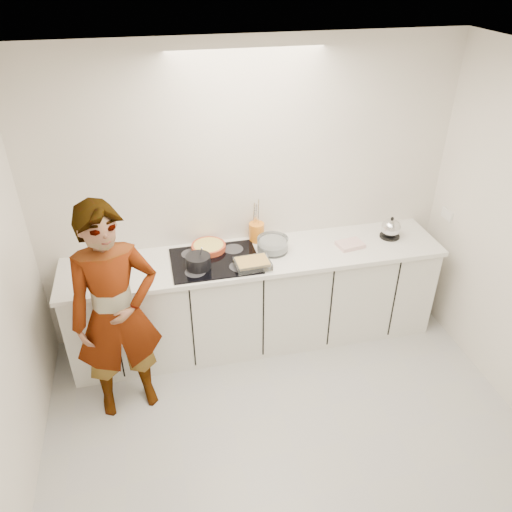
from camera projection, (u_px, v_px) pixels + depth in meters
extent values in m
cube|color=#B1B1AC|center=(295.00, 451.00, 3.63)|extent=(3.60, 3.20, 0.00)
cube|color=white|center=(318.00, 84.00, 2.26)|extent=(3.60, 3.20, 0.00)
cube|color=white|center=(247.00, 198.00, 4.27)|extent=(3.60, 0.00, 2.60)
cube|color=white|center=(447.00, 214.00, 4.51)|extent=(0.02, 0.15, 0.09)
cube|color=silver|center=(256.00, 300.00, 4.46)|extent=(3.20, 0.58, 0.87)
cube|color=white|center=(256.00, 257.00, 4.22)|extent=(3.24, 0.64, 0.04)
cube|color=black|center=(215.00, 261.00, 4.13)|extent=(0.72, 0.54, 0.01)
cylinder|color=#BB4323|center=(209.00, 247.00, 4.26)|extent=(0.38, 0.38, 0.05)
cylinder|color=#E7CB5C|center=(208.00, 245.00, 4.25)|extent=(0.33, 0.33, 0.01)
cylinder|color=black|center=(198.00, 262.00, 4.00)|extent=(0.23, 0.23, 0.11)
cylinder|color=silver|center=(200.00, 255.00, 3.99)|extent=(0.05, 0.08, 0.17)
cube|color=silver|center=(252.00, 264.00, 4.03)|extent=(0.30, 0.22, 0.05)
cube|color=#DDAB51|center=(252.00, 262.00, 4.02)|extent=(0.27, 0.19, 0.02)
cylinder|color=silver|center=(273.00, 245.00, 4.24)|extent=(0.27, 0.27, 0.12)
cylinder|color=white|center=(273.00, 246.00, 4.25)|extent=(0.23, 0.23, 0.06)
cube|color=white|center=(350.00, 245.00, 4.33)|extent=(0.24, 0.19, 0.04)
cylinder|color=black|center=(390.00, 236.00, 4.47)|extent=(0.22, 0.22, 0.02)
sphere|color=silver|center=(391.00, 228.00, 4.43)|extent=(0.21, 0.21, 0.17)
sphere|color=black|center=(392.00, 219.00, 4.38)|extent=(0.04, 0.04, 0.03)
cylinder|color=orange|center=(257.00, 232.00, 4.38)|extent=(0.14, 0.14, 0.17)
imported|color=silver|center=(116.00, 315.00, 3.58)|extent=(0.71, 0.53, 1.76)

